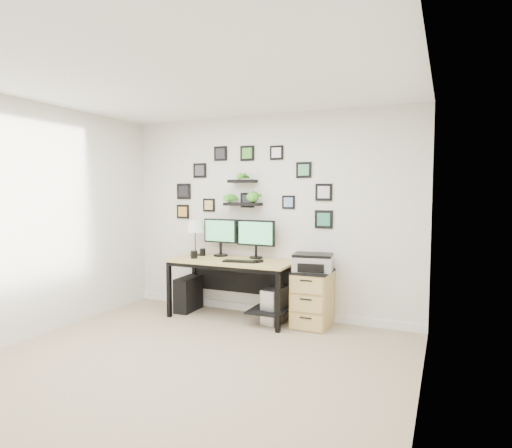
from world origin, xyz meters
The scene contains 14 objects.
room centered at (0.00, 1.98, 0.05)m, with size 4.00×4.00×4.00m.
desk centered at (-0.29, 1.67, 0.63)m, with size 1.60×0.70×0.75m.
monitor_left centered at (-0.61, 1.85, 1.04)m, with size 0.49×0.20×0.50m.
monitor_right centered at (-0.09, 1.87, 1.05)m, with size 0.54×0.18×0.50m.
keyboard centered at (-0.15, 1.51, 0.76)m, with size 0.41×0.13×0.02m, color black.
mouse centered at (0.07, 1.58, 0.77)m, with size 0.07×0.11×0.03m, color black.
table_lamp centered at (-0.95, 1.77, 1.14)m, with size 0.24×0.24×0.48m.
mug centered at (-0.83, 1.54, 0.80)m, with size 0.09×0.09×0.10m, color black.
pen_cup centered at (-0.84, 1.78, 0.80)m, with size 0.08×0.08×0.10m, color black.
pc_tower_black centered at (-1.02, 1.69, 0.23)m, with size 0.20×0.46×0.46m, color black.
pc_tower_grey centered at (0.26, 1.67, 0.22)m, with size 0.25×0.46×0.43m.
file_cabinet centered at (0.71, 1.72, 0.34)m, with size 0.43×0.53×0.67m.
printer centered at (0.72, 1.72, 0.77)m, with size 0.50×0.42×0.21m.
wall_decor centered at (-0.28, 1.93, 1.65)m, with size 2.27×0.18×1.07m.
Camera 1 is at (2.16, -3.15, 1.60)m, focal length 30.00 mm.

